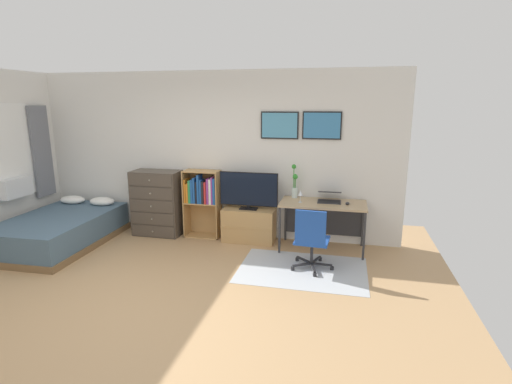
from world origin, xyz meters
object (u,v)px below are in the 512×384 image
at_px(office_chair, 311,238).
at_px(laptop, 329,197).
at_px(bookshelf, 202,196).
at_px(television, 249,191).
at_px(desk, 323,209).
at_px(tv_stand, 249,225).
at_px(computer_mouse, 348,203).
at_px(bamboo_vase, 295,183).
at_px(wine_glass, 300,194).
at_px(dresser, 157,203).
at_px(bed, 60,230).

relative_size(office_chair, laptop, 2.24).
bearing_deg(bookshelf, television, -4.42).
bearing_deg(bookshelf, desk, -2.31).
bearing_deg(laptop, tv_stand, 178.51).
bearing_deg(tv_stand, computer_mouse, -5.38).
relative_size(television, laptop, 2.45).
height_order(desk, bamboo_vase, bamboo_vase).
bearing_deg(wine_glass, tv_stand, 167.96).
distance_m(dresser, desk, 2.76).
height_order(bed, desk, desk).
distance_m(laptop, bamboo_vase, 0.58).
distance_m(dresser, computer_mouse, 3.13).
bearing_deg(desk, tv_stand, 178.06).
relative_size(computer_mouse, bamboo_vase, 0.20).
bearing_deg(television, laptop, 0.78).
bearing_deg(bamboo_vase, television, -170.54).
distance_m(tv_stand, laptop, 1.37).
bearing_deg(laptop, wine_glass, -158.97).
xyz_separation_m(bookshelf, computer_mouse, (2.34, -0.18, 0.06)).
bearing_deg(bamboo_vase, office_chair, -70.53).
bearing_deg(tv_stand, bed, -164.14).
bearing_deg(television, bookshelf, 175.58).
bearing_deg(bookshelf, tv_stand, -2.84).
xyz_separation_m(office_chair, wine_glass, (-0.24, 0.75, 0.42)).
distance_m(tv_stand, computer_mouse, 1.61).
xyz_separation_m(dresser, television, (1.59, -0.01, 0.29)).
distance_m(desk, laptop, 0.21).
bearing_deg(wine_glass, computer_mouse, 2.83).
height_order(desk, office_chair, office_chair).
bearing_deg(office_chair, laptop, 82.61).
bearing_deg(tv_stand, office_chair, -40.88).
xyz_separation_m(tv_stand, bamboo_vase, (0.71, 0.10, 0.70)).
xyz_separation_m(laptop, bamboo_vase, (-0.54, 0.10, 0.17)).
distance_m(dresser, wine_glass, 2.45).
xyz_separation_m(bookshelf, wine_glass, (1.64, -0.22, 0.18)).
bearing_deg(television, dresser, 179.73).
height_order(dresser, desk, dresser).
height_order(laptop, bamboo_vase, bamboo_vase).
xyz_separation_m(desk, bamboo_vase, (-0.46, 0.14, 0.36)).
relative_size(bed, bamboo_vase, 3.92).
height_order(bed, computer_mouse, computer_mouse).
relative_size(dresser, television, 1.16).
bearing_deg(desk, television, 179.16).
bearing_deg(tv_stand, desk, -1.94).
relative_size(bookshelf, desk, 0.88).
bearing_deg(laptop, office_chair, -102.27).
xyz_separation_m(computer_mouse, bamboo_vase, (-0.81, 0.24, 0.21)).
xyz_separation_m(dresser, bamboo_vase, (2.30, 0.11, 0.42)).
relative_size(bookshelf, television, 1.19).
relative_size(dresser, wine_glass, 6.08).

